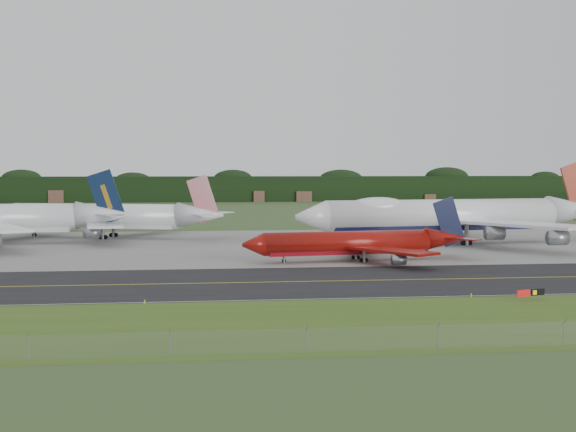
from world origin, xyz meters
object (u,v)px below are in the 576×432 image
Objects in this scene: jet_ba_747 at (452,215)px; jet_star_tail at (107,217)px; jet_red_737 at (359,243)px; taxiway_sign at (531,293)px.

jet_ba_747 is 78.52m from jet_star_tail.
jet_ba_747 reaches higher than jet_red_737.
jet_ba_747 is 73.96m from taxiway_sign.
jet_red_737 is at bearing -46.48° from jet_star_tail.
jet_red_737 reaches higher than taxiway_sign.
jet_ba_747 is at bearing 46.91° from jet_red_737.
taxiway_sign is (12.12, -44.26, -2.10)m from jet_red_737.
taxiway_sign is at bearing -101.10° from jet_ba_747.
jet_ba_747 reaches higher than jet_star_tail.
jet_star_tail reaches higher than taxiway_sign.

